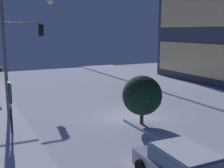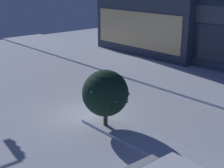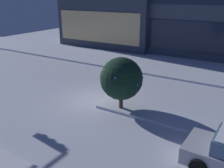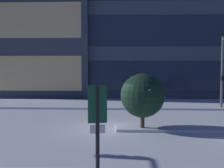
% 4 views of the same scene
% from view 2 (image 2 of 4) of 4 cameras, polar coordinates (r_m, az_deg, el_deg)
% --- Properties ---
extents(ground, '(52.00, 52.00, 0.00)m').
position_cam_2_polar(ground, '(18.34, -3.99, -5.46)').
color(ground, silver).
extents(curb_strip_far, '(52.00, 5.20, 0.14)m').
position_cam_2_polar(curb_strip_far, '(24.45, 12.93, 0.36)').
color(curb_strip_far, silver).
rests_on(curb_strip_far, ground).
extents(median_strip, '(9.00, 1.80, 0.14)m').
position_cam_2_polar(median_strip, '(15.12, 7.82, -10.69)').
color(median_strip, silver).
rests_on(median_strip, ground).
extents(decorated_tree_median, '(2.34, 2.33, 3.03)m').
position_cam_2_polar(decorated_tree_median, '(16.16, -1.17, -1.62)').
color(decorated_tree_median, '#473323').
rests_on(decorated_tree_median, ground).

